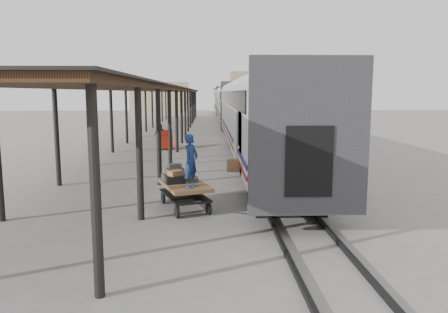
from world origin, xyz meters
name	(u,v)px	position (x,y,z in m)	size (l,w,h in m)	color
ground	(189,202)	(0.00, 0.00, 0.00)	(160.00, 160.00, 0.00)	slate
train	(232,103)	(3.19, 33.79, 2.69)	(3.45, 76.01, 4.01)	silver
canopy	(162,90)	(-3.40, 24.00, 4.00)	(4.90, 64.30, 4.15)	#422B19
rails	(231,126)	(3.20, 34.00, 0.06)	(1.54, 150.00, 0.12)	black
building_far	(272,92)	(14.00, 78.00, 4.00)	(18.00, 10.00, 8.00)	tan
building_left	(160,96)	(-10.00, 82.00, 3.00)	(12.00, 8.00, 6.00)	tan
baggage_cart	(184,189)	(-0.12, -0.82, 0.65)	(1.95, 2.67, 0.86)	brown
suitcase_stack	(177,176)	(-0.36, -0.54, 1.05)	(1.27, 1.25, 0.57)	#323234
luggage_tug	(166,141)	(-2.19, 14.71, 0.56)	(0.99, 1.47, 1.23)	maroon
porter	(191,161)	(0.13, -1.47, 1.69)	(0.60, 0.40, 1.65)	navy
pedestrian	(161,136)	(-2.61, 15.18, 0.83)	(0.97, 0.40, 1.66)	black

